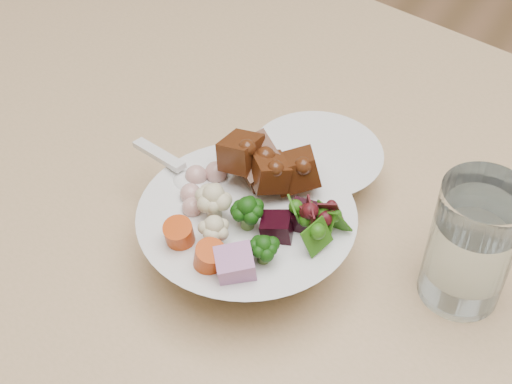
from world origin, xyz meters
TOP-DOWN VIEW (x-y plane):
  - food_bowl at (-0.30, -0.07)m, footprint 0.19×0.19m
  - soup_spoon at (-0.38, -0.06)m, footprint 0.10×0.05m
  - water_glass at (-0.12, -0.01)m, footprint 0.07×0.07m
  - side_bowl at (-0.29, 0.05)m, footprint 0.13×0.13m

SIDE VIEW (x-z plane):
  - side_bowl at x=-0.29m, z-range 0.83..0.87m
  - food_bowl at x=-0.30m, z-range 0.81..0.91m
  - water_glass at x=-0.12m, z-range 0.82..0.94m
  - soup_spoon at x=-0.38m, z-range 0.87..0.89m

